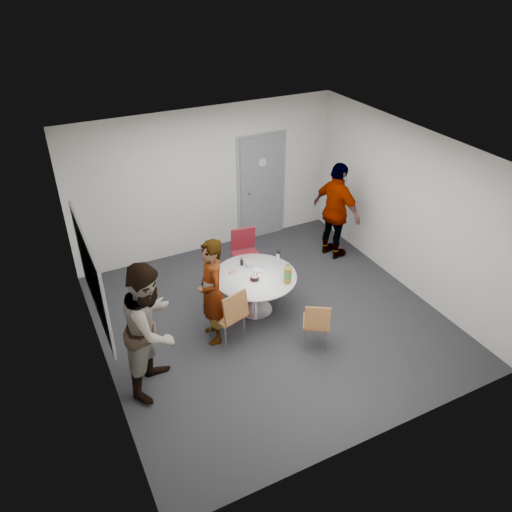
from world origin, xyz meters
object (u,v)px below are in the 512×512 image
whiteboard (92,275)px  person_right (336,211)px  door (261,188)px  chair_far (245,249)px  table (258,280)px  chair_near_right (317,322)px  person_main (212,292)px  chair_near_left (230,312)px  person_left (152,327)px

whiteboard → person_right: whiteboard is taller
person_right → door: bearing=20.2°
chair_far → person_right: size_ratio=0.51×
door → whiteboard: (-3.56, -2.28, 0.42)m
table → chair_near_right: (0.36, -1.14, -0.11)m
person_main → chair_far: bearing=143.9°
chair_near_left → chair_near_right: chair_near_left is taller
person_right → person_main: bearing=99.1°
chair_near_left → person_right: person_right is taller
door → person_right: bearing=-56.9°
door → chair_near_right: (-0.82, -3.33, -0.56)m
door → person_main: 3.22m
person_left → whiteboard: bearing=75.6°
person_main → table: bearing=113.9°
chair_near_left → person_right: bearing=11.0°
person_left → person_right: bearing=-27.7°
chair_near_right → chair_far: bearing=125.0°
table → chair_near_left: table is taller
person_main → person_left: person_left is taller
person_right → chair_far: bearing=75.2°
person_main → person_left: size_ratio=0.88×
door → chair_far: bearing=-127.2°
chair_near_right → person_right: (1.67, 2.03, 0.44)m
table → chair_near_right: 1.20m
whiteboard → chair_near_right: 3.09m
chair_near_left → person_main: (-0.19, 0.22, 0.27)m
whiteboard → person_left: bearing=-53.5°
chair_near_right → person_right: bearing=82.1°
whiteboard → person_left: (0.51, -0.69, -0.52)m
whiteboard → door: bearing=32.7°
table → chair_near_right: bearing=-72.5°
chair_far → door: bearing=-119.0°
table → chair_near_left: size_ratio=1.40×
person_left → person_main: bearing=-24.5°
chair_far → person_right: 1.83m
person_main → chair_near_left: bearing=45.9°
whiteboard → chair_near_right: (2.74, -1.05, -0.98)m
chair_near_right → person_main: person_main is taller
door → chair_near_right: 3.48m
person_main → whiteboard: bearing=-91.5°
chair_near_left → person_right: size_ratio=0.50×
whiteboard → person_left: 1.00m
whiteboard → chair_far: size_ratio=2.04×
door → chair_far: size_ratio=2.28×
chair_near_left → table: bearing=20.3°
door → chair_near_right: bearing=-103.8°
chair_near_right → person_main: size_ratio=0.48×
chair_far → person_left: bearing=47.5°
door → person_left: door is taller
person_left → chair_far: bearing=-11.5°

